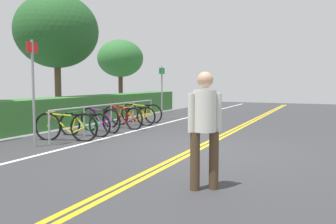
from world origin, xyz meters
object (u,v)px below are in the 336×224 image
Objects in this scene: bicycle_4 at (133,116)px; bicycle_5 at (141,113)px; bicycle_1 at (85,124)px; bike_rack at (111,111)px; pedestrian at (205,122)px; bicycle_3 at (122,117)px; tree_far_right at (120,59)px; sign_post_near at (33,84)px; tree_mid at (57,31)px; sign_post_far at (162,88)px; bicycle_2 at (100,120)px; bicycle_0 at (66,127)px.

bicycle_5 is at bearing 8.16° from bicycle_4.
bicycle_5 is (3.68, 0.16, 0.02)m from bicycle_1.
bicycle_4 reaches higher than bicycle_1.
bike_rack is 6.88m from pedestrian.
bicycle_3 is 1.04× the size of bicycle_4.
sign_post_near is at bearing -158.71° from tree_far_right.
tree_mid is at bearing 50.07° from bicycle_1.
bike_rack is 3.59m from sign_post_far.
bicycle_4 is 4.84m from sign_post_near.
bicycle_0 is at bearing -174.50° from bicycle_2.
bicycle_1 is at bearing -129.93° from tree_mid.
bicycle_2 is 0.45× the size of tree_far_right.
bicycle_0 is 0.88m from bicycle_1.
bicycle_0 reaches higher than bicycle_3.
sign_post_near reaches higher than bicycle_4.
bicycle_4 is at bearing -2.31° from bicycle_2.
bicycle_0 is 5.96m from tree_mid.
bike_rack reaches higher than bicycle_0.
bicycle_1 is at bearing -172.94° from bicycle_2.
bike_rack is 1.49× the size of tree_far_right.
bicycle_0 is 5.91m from sign_post_far.
sign_post_far is (5.84, -0.04, 0.93)m from bicycle_0.
bicycle_1 is at bearing 3.86° from bicycle_0.
sign_post_far is at bearing 28.75° from pedestrian.
tree_far_right is (5.91, 4.12, 2.45)m from bicycle_4.
sign_post_far reaches higher than pedestrian.
bicycle_1 is 5.92m from pedestrian.
pedestrian reaches higher than bicycle_0.
bicycle_4 is 1.02× the size of pedestrian.
tree_far_right is at bearing 29.49° from bike_rack.
sign_post_near is at bearing -178.58° from bicycle_5.
sign_post_far is (1.28, -0.26, 0.95)m from bicycle_5.
tree_far_right reaches higher than bicycle_0.
tree_far_right reaches higher than bicycle_5.
bicycle_2 is 0.80× the size of sign_post_far.
tree_mid reaches higher than bicycle_2.
tree_mid reaches higher than bicycle_1.
pedestrian is (-3.50, -4.74, 0.64)m from bicycle_1.
sign_post_near reaches higher than bicycle_2.
tree_mid is (4.73, 3.38, 1.99)m from sign_post_near.
bicycle_4 is 2.36m from sign_post_far.
bike_rack is 3.28× the size of bicycle_2.
bike_rack is at bearing 44.06° from pedestrian.
bicycle_4 is at bearing 37.12° from pedestrian.
bicycle_1 is 0.97× the size of bicycle_4.
bicycle_0 reaches higher than bicycle_2.
bicycle_0 is 0.98× the size of bicycle_3.
bicycle_4 is 0.45× the size of tree_far_right.
bicycle_0 is at bearing -4.66° from sign_post_near.
tree_far_right is (5.04, 4.00, 2.43)m from bicycle_5.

